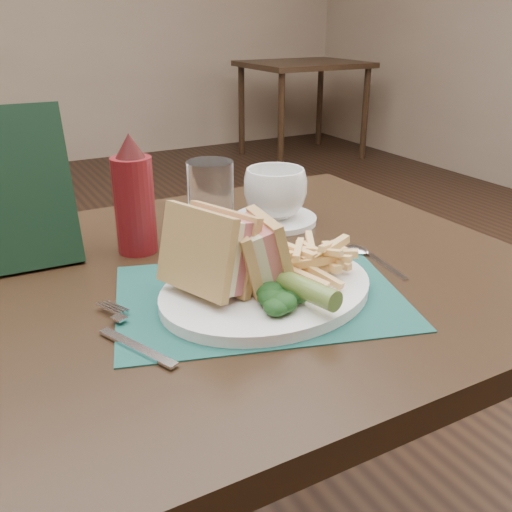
{
  "coord_description": "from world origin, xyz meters",
  "views": [
    {
      "loc": [
        -0.33,
        -1.19,
        1.1
      ],
      "look_at": [
        0.01,
        -0.57,
        0.8
      ],
      "focal_mm": 40.0,
      "sensor_mm": 36.0,
      "label": 1
    }
  ],
  "objects_px": {
    "table_bg_right": "(302,110)",
    "ketchup_bottle": "(134,194)",
    "sandwich_half_b": "(241,254)",
    "saucer": "(275,219)",
    "drinking_glass": "(211,201)",
    "check_presenter": "(20,189)",
    "plate": "(267,290)",
    "table_main": "(231,467)",
    "coffee_cup": "(275,193)",
    "placemat": "(259,296)",
    "sandwich_half_a": "(196,255)"
  },
  "relations": [
    {
      "from": "table_bg_right",
      "to": "ketchup_bottle",
      "type": "distance_m",
      "value": 3.93
    },
    {
      "from": "sandwich_half_b",
      "to": "saucer",
      "type": "xyz_separation_m",
      "value": [
        0.19,
        0.24,
        -0.06
      ]
    },
    {
      "from": "table_bg_right",
      "to": "sandwich_half_b",
      "type": "bearing_deg",
      "value": -124.43
    },
    {
      "from": "sandwich_half_b",
      "to": "drinking_glass",
      "type": "relative_size",
      "value": 0.72
    },
    {
      "from": "ketchup_bottle",
      "to": "check_presenter",
      "type": "xyz_separation_m",
      "value": [
        -0.16,
        0.03,
        0.02
      ]
    },
    {
      "from": "plate",
      "to": "check_presenter",
      "type": "height_order",
      "value": "check_presenter"
    },
    {
      "from": "sandwich_half_b",
      "to": "drinking_glass",
      "type": "height_order",
      "value": "drinking_glass"
    },
    {
      "from": "table_main",
      "to": "ketchup_bottle",
      "type": "distance_m",
      "value": 0.49
    },
    {
      "from": "coffee_cup",
      "to": "ketchup_bottle",
      "type": "distance_m",
      "value": 0.26
    },
    {
      "from": "sandwich_half_b",
      "to": "drinking_glass",
      "type": "xyz_separation_m",
      "value": [
        0.06,
        0.22,
        0.0
      ]
    },
    {
      "from": "table_bg_right",
      "to": "coffee_cup",
      "type": "height_order",
      "value": "coffee_cup"
    },
    {
      "from": "table_bg_right",
      "to": "check_presenter",
      "type": "height_order",
      "value": "check_presenter"
    },
    {
      "from": "table_main",
      "to": "plate",
      "type": "bearing_deg",
      "value": -84.97
    },
    {
      "from": "placemat",
      "to": "sandwich_half_a",
      "type": "distance_m",
      "value": 0.11
    },
    {
      "from": "plate",
      "to": "saucer",
      "type": "xyz_separation_m",
      "value": [
        0.16,
        0.25,
        -0.0
      ]
    },
    {
      "from": "plate",
      "to": "sandwich_half_b",
      "type": "relative_size",
      "value": 3.21
    },
    {
      "from": "table_bg_right",
      "to": "saucer",
      "type": "distance_m",
      "value": 3.76
    },
    {
      "from": "sandwich_half_a",
      "to": "saucer",
      "type": "relative_size",
      "value": 0.76
    },
    {
      "from": "saucer",
      "to": "placemat",
      "type": "bearing_deg",
      "value": -124.49
    },
    {
      "from": "saucer",
      "to": "coffee_cup",
      "type": "height_order",
      "value": "coffee_cup"
    },
    {
      "from": "sandwich_half_a",
      "to": "saucer",
      "type": "distance_m",
      "value": 0.35
    },
    {
      "from": "table_main",
      "to": "ketchup_bottle",
      "type": "xyz_separation_m",
      "value": [
        -0.09,
        0.13,
        0.47
      ]
    },
    {
      "from": "table_main",
      "to": "ketchup_bottle",
      "type": "height_order",
      "value": "ketchup_bottle"
    },
    {
      "from": "drinking_glass",
      "to": "check_presenter",
      "type": "distance_m",
      "value": 0.29
    },
    {
      "from": "drinking_glass",
      "to": "ketchup_bottle",
      "type": "distance_m",
      "value": 0.13
    },
    {
      "from": "sandwich_half_b",
      "to": "plate",
      "type": "bearing_deg",
      "value": -8.66
    },
    {
      "from": "ketchup_bottle",
      "to": "coffee_cup",
      "type": "bearing_deg",
      "value": 2.7
    },
    {
      "from": "sandwich_half_a",
      "to": "coffee_cup",
      "type": "relative_size",
      "value": 1.02
    },
    {
      "from": "table_bg_right",
      "to": "sandwich_half_b",
      "type": "xyz_separation_m",
      "value": [
        -2.29,
        -3.34,
        0.44
      ]
    },
    {
      "from": "table_bg_right",
      "to": "placemat",
      "type": "bearing_deg",
      "value": -124.09
    },
    {
      "from": "placemat",
      "to": "plate",
      "type": "xyz_separation_m",
      "value": [
        0.01,
        -0.0,
        0.01
      ]
    },
    {
      "from": "sandwich_half_a",
      "to": "ketchup_bottle",
      "type": "xyz_separation_m",
      "value": [
        -0.01,
        0.22,
        0.02
      ]
    },
    {
      "from": "placemat",
      "to": "coffee_cup",
      "type": "height_order",
      "value": "coffee_cup"
    },
    {
      "from": "plate",
      "to": "check_presenter",
      "type": "distance_m",
      "value": 0.39
    },
    {
      "from": "table_bg_right",
      "to": "drinking_glass",
      "type": "relative_size",
      "value": 6.92
    },
    {
      "from": "table_main",
      "to": "sandwich_half_a",
      "type": "bearing_deg",
      "value": -132.89
    },
    {
      "from": "ketchup_bottle",
      "to": "check_presenter",
      "type": "height_order",
      "value": "check_presenter"
    },
    {
      "from": "plate",
      "to": "drinking_glass",
      "type": "height_order",
      "value": "drinking_glass"
    },
    {
      "from": "sandwich_half_a",
      "to": "table_main",
      "type": "bearing_deg",
      "value": 25.88
    },
    {
      "from": "placemat",
      "to": "sandwich_half_a",
      "type": "relative_size",
      "value": 3.25
    },
    {
      "from": "plate",
      "to": "saucer",
      "type": "relative_size",
      "value": 2.0
    },
    {
      "from": "sandwich_half_b",
      "to": "saucer",
      "type": "bearing_deg",
      "value": 57.47
    },
    {
      "from": "saucer",
      "to": "ketchup_bottle",
      "type": "bearing_deg",
      "value": -177.3
    },
    {
      "from": "check_presenter",
      "to": "table_bg_right",
      "type": "bearing_deg",
      "value": 53.27
    },
    {
      "from": "table_main",
      "to": "drinking_glass",
      "type": "xyz_separation_m",
      "value": [
        0.04,
        0.13,
        0.44
      ]
    },
    {
      "from": "coffee_cup",
      "to": "check_presenter",
      "type": "bearing_deg",
      "value": 177.06
    },
    {
      "from": "placemat",
      "to": "drinking_glass",
      "type": "bearing_deg",
      "value": 81.02
    },
    {
      "from": "coffee_cup",
      "to": "drinking_glass",
      "type": "bearing_deg",
      "value": -172.72
    },
    {
      "from": "table_bg_right",
      "to": "plate",
      "type": "height_order",
      "value": "plate"
    },
    {
      "from": "placemat",
      "to": "sandwich_half_a",
      "type": "xyz_separation_m",
      "value": [
        -0.08,
        0.01,
        0.07
      ]
    }
  ]
}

